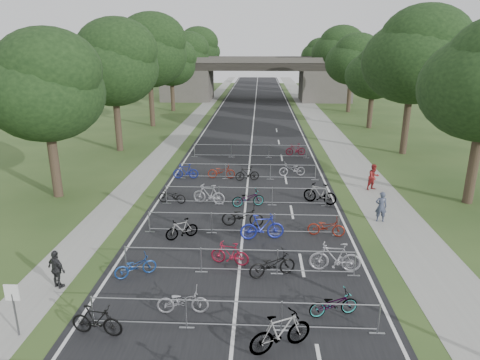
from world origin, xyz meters
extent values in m
cube|color=black|center=(0.00, 50.00, 0.01)|extent=(11.00, 140.00, 0.01)
cube|color=gray|center=(8.00, 50.00, 0.01)|extent=(3.00, 140.00, 0.01)
cube|color=gray|center=(-7.50, 50.00, 0.01)|extent=(2.00, 140.00, 0.01)
cube|color=silver|center=(0.00, 50.00, 0.00)|extent=(0.12, 140.00, 0.00)
cube|color=#4B4843|center=(-11.50, 65.00, 2.50)|extent=(8.00, 8.00, 5.00)
cube|color=#4B4843|center=(11.50, 65.00, 2.50)|extent=(8.00, 8.00, 5.00)
cube|color=black|center=(0.00, 65.00, 5.60)|extent=(30.00, 8.00, 1.20)
cube|color=#4B4843|center=(0.00, 61.20, 6.60)|extent=(30.00, 0.40, 0.90)
cube|color=#4B4843|center=(0.00, 68.80, 6.60)|extent=(30.00, 0.40, 0.90)
cylinder|color=#4C4C51|center=(-6.80, 3.00, 0.75)|extent=(0.06, 0.06, 1.50)
cube|color=white|center=(-6.80, 3.00, 1.55)|extent=(0.45, 0.04, 0.55)
cylinder|color=#33261C|center=(-11.50, 16.00, 2.10)|extent=(0.56, 0.56, 4.20)
ellipsoid|color=black|center=(-11.50, 16.00, 6.22)|extent=(6.72, 6.72, 5.51)
sphere|color=black|center=(-10.90, 15.50, 7.56)|extent=(5.38, 5.38, 5.38)
sphere|color=black|center=(-12.00, 16.50, 5.38)|extent=(4.37, 4.37, 4.37)
cylinder|color=#33261C|center=(13.00, 16.00, 2.24)|extent=(0.56, 0.56, 4.48)
sphere|color=black|center=(12.50, 16.50, 5.73)|extent=(4.66, 4.66, 4.66)
cylinder|color=#33261C|center=(-11.50, 28.00, 2.36)|extent=(0.56, 0.56, 4.72)
ellipsoid|color=black|center=(-11.50, 28.00, 6.99)|extent=(7.56, 7.56, 6.20)
sphere|color=black|center=(-10.90, 27.50, 8.50)|extent=(6.05, 6.05, 6.05)
sphere|color=black|center=(-12.00, 28.50, 6.05)|extent=(4.91, 4.91, 4.91)
cylinder|color=#33261C|center=(13.00, 28.00, 2.55)|extent=(0.56, 0.56, 5.11)
ellipsoid|color=black|center=(13.00, 28.00, 7.56)|extent=(8.18, 8.18, 6.70)
sphere|color=black|center=(13.60, 27.50, 9.20)|extent=(6.54, 6.54, 6.54)
sphere|color=black|center=(12.50, 28.50, 6.54)|extent=(5.31, 5.31, 5.31)
cylinder|color=#33261C|center=(-11.50, 40.00, 2.62)|extent=(0.56, 0.56, 5.25)
ellipsoid|color=black|center=(-11.50, 40.00, 7.77)|extent=(8.40, 8.40, 6.89)
sphere|color=black|center=(-10.90, 39.50, 9.45)|extent=(6.72, 6.72, 6.72)
sphere|color=black|center=(-12.00, 40.50, 6.72)|extent=(5.46, 5.46, 5.46)
cylinder|color=#33261C|center=(13.00, 40.00, 1.92)|extent=(0.56, 0.56, 3.85)
ellipsoid|color=black|center=(13.00, 40.00, 5.70)|extent=(6.16, 6.16, 5.05)
sphere|color=black|center=(13.60, 39.50, 6.93)|extent=(4.93, 4.93, 4.93)
sphere|color=black|center=(12.50, 40.50, 4.93)|extent=(4.00, 4.00, 4.00)
cylinder|color=#33261C|center=(-11.50, 52.00, 2.10)|extent=(0.56, 0.56, 4.20)
ellipsoid|color=black|center=(-11.50, 52.00, 6.22)|extent=(6.72, 6.72, 5.51)
sphere|color=black|center=(-10.90, 51.50, 7.56)|extent=(5.38, 5.38, 5.38)
sphere|color=black|center=(-12.00, 52.50, 5.38)|extent=(4.37, 4.37, 4.37)
cylinder|color=#33261C|center=(13.00, 52.00, 2.24)|extent=(0.56, 0.56, 4.48)
ellipsoid|color=black|center=(13.00, 52.00, 6.63)|extent=(7.17, 7.17, 5.88)
sphere|color=black|center=(13.60, 51.50, 8.06)|extent=(5.73, 5.73, 5.73)
sphere|color=black|center=(12.50, 52.50, 5.73)|extent=(4.66, 4.66, 4.66)
cylinder|color=#33261C|center=(-11.50, 64.00, 2.36)|extent=(0.56, 0.56, 4.72)
ellipsoid|color=black|center=(-11.50, 64.00, 6.99)|extent=(7.56, 7.56, 6.20)
sphere|color=black|center=(-10.90, 63.50, 8.50)|extent=(6.05, 6.05, 6.05)
sphere|color=black|center=(-12.00, 64.50, 6.05)|extent=(4.91, 4.91, 4.91)
cylinder|color=#33261C|center=(13.00, 64.00, 2.55)|extent=(0.56, 0.56, 5.11)
ellipsoid|color=black|center=(13.00, 64.00, 7.56)|extent=(8.18, 8.18, 6.70)
sphere|color=black|center=(13.60, 63.50, 9.20)|extent=(6.54, 6.54, 6.54)
sphere|color=black|center=(12.50, 64.50, 6.54)|extent=(5.31, 5.31, 5.31)
cylinder|color=#33261C|center=(-11.50, 76.00, 2.62)|extent=(0.56, 0.56, 5.25)
ellipsoid|color=black|center=(-11.50, 76.00, 7.77)|extent=(8.40, 8.40, 6.89)
sphere|color=black|center=(-10.90, 75.50, 9.45)|extent=(6.72, 6.72, 6.72)
sphere|color=black|center=(-12.00, 76.50, 6.72)|extent=(5.46, 5.46, 5.46)
cylinder|color=#33261C|center=(13.00, 76.00, 1.92)|extent=(0.56, 0.56, 3.85)
ellipsoid|color=black|center=(13.00, 76.00, 5.70)|extent=(6.16, 6.16, 5.05)
sphere|color=black|center=(13.60, 75.50, 6.93)|extent=(4.93, 4.93, 4.93)
sphere|color=black|center=(12.50, 76.50, 4.93)|extent=(4.00, 4.00, 4.00)
cylinder|color=#33261C|center=(-11.50, 88.00, 2.10)|extent=(0.56, 0.56, 4.20)
ellipsoid|color=black|center=(-11.50, 88.00, 6.22)|extent=(6.72, 6.72, 5.51)
sphere|color=black|center=(-10.90, 87.50, 7.56)|extent=(5.38, 5.38, 5.38)
sphere|color=black|center=(-12.00, 88.50, 5.38)|extent=(4.37, 4.37, 4.37)
cylinder|color=#33261C|center=(13.00, 88.00, 2.24)|extent=(0.56, 0.56, 4.48)
ellipsoid|color=black|center=(13.00, 88.00, 6.63)|extent=(7.17, 7.17, 5.88)
sphere|color=black|center=(13.60, 87.50, 8.06)|extent=(5.73, 5.73, 5.73)
sphere|color=black|center=(12.50, 88.50, 5.73)|extent=(4.66, 4.66, 4.66)
cylinder|color=#96989D|center=(0.00, 3.60, 1.05)|extent=(9.20, 0.04, 0.04)
cylinder|color=#96989D|center=(0.00, 3.60, 0.18)|extent=(9.20, 0.04, 0.04)
cylinder|color=#96989D|center=(-4.60, 3.60, 0.55)|extent=(0.05, 0.05, 1.10)
cube|color=#96989D|center=(-4.60, 3.60, 0.01)|extent=(0.50, 0.08, 0.03)
cylinder|color=#96989D|center=(-1.53, 3.60, 0.55)|extent=(0.05, 0.05, 1.10)
cube|color=#96989D|center=(-1.53, 3.60, 0.01)|extent=(0.50, 0.08, 0.03)
cylinder|color=#96989D|center=(1.53, 3.60, 0.55)|extent=(0.05, 0.05, 1.10)
cube|color=#96989D|center=(1.53, 3.60, 0.01)|extent=(0.50, 0.08, 0.03)
cylinder|color=#96989D|center=(4.60, 3.60, 0.55)|extent=(0.05, 0.05, 1.10)
cube|color=#96989D|center=(4.60, 3.60, 0.01)|extent=(0.50, 0.08, 0.03)
cylinder|color=#96989D|center=(0.00, 7.20, 1.05)|extent=(9.20, 0.04, 0.04)
cylinder|color=#96989D|center=(0.00, 7.20, 0.18)|extent=(9.20, 0.04, 0.04)
cylinder|color=#96989D|center=(-4.60, 7.20, 0.55)|extent=(0.05, 0.05, 1.10)
cube|color=#96989D|center=(-4.60, 7.20, 0.01)|extent=(0.50, 0.08, 0.03)
cylinder|color=#96989D|center=(-1.53, 7.20, 0.55)|extent=(0.05, 0.05, 1.10)
cube|color=#96989D|center=(-1.53, 7.20, 0.01)|extent=(0.50, 0.08, 0.03)
cylinder|color=#96989D|center=(1.53, 7.20, 0.55)|extent=(0.05, 0.05, 1.10)
cube|color=#96989D|center=(1.53, 7.20, 0.01)|extent=(0.50, 0.08, 0.03)
cylinder|color=#96989D|center=(4.60, 7.20, 0.55)|extent=(0.05, 0.05, 1.10)
cube|color=#96989D|center=(4.60, 7.20, 0.01)|extent=(0.50, 0.08, 0.03)
cylinder|color=#96989D|center=(0.00, 11.00, 1.05)|extent=(9.20, 0.04, 0.04)
cylinder|color=#96989D|center=(0.00, 11.00, 0.18)|extent=(9.20, 0.04, 0.04)
cylinder|color=#96989D|center=(-4.60, 11.00, 0.55)|extent=(0.05, 0.05, 1.10)
cube|color=#96989D|center=(-4.60, 11.00, 0.01)|extent=(0.50, 0.08, 0.03)
cylinder|color=#96989D|center=(-1.53, 11.00, 0.55)|extent=(0.05, 0.05, 1.10)
cube|color=#96989D|center=(-1.53, 11.00, 0.01)|extent=(0.50, 0.08, 0.03)
cylinder|color=#96989D|center=(1.53, 11.00, 0.55)|extent=(0.05, 0.05, 1.10)
cube|color=#96989D|center=(1.53, 11.00, 0.01)|extent=(0.50, 0.08, 0.03)
cylinder|color=#96989D|center=(4.60, 11.00, 0.55)|extent=(0.05, 0.05, 1.10)
cube|color=#96989D|center=(4.60, 11.00, 0.01)|extent=(0.50, 0.08, 0.03)
cylinder|color=#96989D|center=(0.00, 15.00, 1.05)|extent=(9.20, 0.04, 0.04)
cylinder|color=#96989D|center=(0.00, 15.00, 0.18)|extent=(9.20, 0.04, 0.04)
cylinder|color=#96989D|center=(-4.60, 15.00, 0.55)|extent=(0.05, 0.05, 1.10)
cube|color=#96989D|center=(-4.60, 15.00, 0.01)|extent=(0.50, 0.08, 0.03)
cylinder|color=#96989D|center=(-1.53, 15.00, 0.55)|extent=(0.05, 0.05, 1.10)
cube|color=#96989D|center=(-1.53, 15.00, 0.01)|extent=(0.50, 0.08, 0.03)
cylinder|color=#96989D|center=(1.53, 15.00, 0.55)|extent=(0.05, 0.05, 1.10)
cube|color=#96989D|center=(1.53, 15.00, 0.01)|extent=(0.50, 0.08, 0.03)
cylinder|color=#96989D|center=(4.60, 15.00, 0.55)|extent=(0.05, 0.05, 1.10)
cube|color=#96989D|center=(4.60, 15.00, 0.01)|extent=(0.50, 0.08, 0.03)
cylinder|color=#96989D|center=(0.00, 20.00, 1.05)|extent=(9.20, 0.04, 0.04)
cylinder|color=#96989D|center=(0.00, 20.00, 0.18)|extent=(9.20, 0.04, 0.04)
cylinder|color=#96989D|center=(-4.60, 20.00, 0.55)|extent=(0.05, 0.05, 1.10)
cube|color=#96989D|center=(-4.60, 20.00, 0.01)|extent=(0.50, 0.08, 0.03)
cylinder|color=#96989D|center=(-1.53, 20.00, 0.55)|extent=(0.05, 0.05, 1.10)
cube|color=#96989D|center=(-1.53, 20.00, 0.01)|extent=(0.50, 0.08, 0.03)
cylinder|color=#96989D|center=(1.53, 20.00, 0.55)|extent=(0.05, 0.05, 1.10)
cube|color=#96989D|center=(1.53, 20.00, 0.01)|extent=(0.50, 0.08, 0.03)
cylinder|color=#96989D|center=(4.60, 20.00, 0.55)|extent=(0.05, 0.05, 1.10)
cube|color=#96989D|center=(4.60, 20.00, 0.01)|extent=(0.50, 0.08, 0.03)
cylinder|color=#96989D|center=(0.00, 26.00, 1.05)|extent=(9.20, 0.04, 0.04)
cylinder|color=#96989D|center=(0.00, 26.00, 0.18)|extent=(9.20, 0.04, 0.04)
cylinder|color=#96989D|center=(-4.60, 26.00, 0.55)|extent=(0.05, 0.05, 1.10)
cube|color=#96989D|center=(-4.60, 26.00, 0.01)|extent=(0.50, 0.08, 0.03)
cylinder|color=#96989D|center=(-1.53, 26.00, 0.55)|extent=(0.05, 0.05, 1.10)
cube|color=#96989D|center=(-1.53, 26.00, 0.01)|extent=(0.50, 0.08, 0.03)
cylinder|color=#96989D|center=(1.53, 26.00, 0.55)|extent=(0.05, 0.05, 1.10)
cube|color=#96989D|center=(1.53, 26.00, 0.01)|extent=(0.50, 0.08, 0.03)
cylinder|color=#96989D|center=(4.60, 26.00, 0.55)|extent=(0.05, 0.05, 1.10)
cube|color=#96989D|center=(4.60, 26.00, 0.01)|extent=(0.50, 0.08, 0.03)
imported|color=black|center=(-4.30, 3.15, 0.52)|extent=(1.78, 0.72, 1.04)
imported|color=#94949B|center=(-1.79, 4.42, 0.47)|extent=(1.82, 0.76, 0.93)
imported|color=#96989D|center=(1.46, 2.72, 0.62)|extent=(2.12, 1.44, 1.24)
imported|color=#96989D|center=(3.33, 4.52, 0.46)|extent=(1.83, 1.02, 0.91)
imported|color=navy|center=(-4.10, 6.79, 0.44)|extent=(1.75, 1.33, 0.88)
imported|color=maroon|center=(-0.42, 7.92, 0.50)|extent=(1.73, 0.85, 1.00)
imported|color=black|center=(1.33, 7.05, 0.51)|extent=(2.07, 1.33, 1.03)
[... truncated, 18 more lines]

